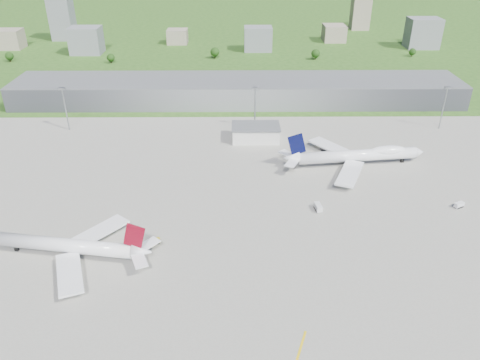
{
  "coord_description": "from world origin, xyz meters",
  "views": [
    {
      "loc": [
        -0.86,
        -142.88,
        108.16
      ],
      "look_at": [
        0.62,
        36.43,
        9.0
      ],
      "focal_mm": 35.0,
      "sensor_mm": 36.0,
      "label": 1
    }
  ],
  "objects_px": {
    "airliner_red_twin": "(72,247)",
    "van_white_near": "(318,207)",
    "airliner_blue_quad": "(357,156)",
    "tug_yellow": "(155,241)",
    "van_white_far": "(459,205)"
  },
  "relations": [
    {
      "from": "airliner_red_twin",
      "to": "van_white_near",
      "type": "distance_m",
      "value": 99.92
    },
    {
      "from": "airliner_red_twin",
      "to": "airliner_blue_quad",
      "type": "height_order",
      "value": "airliner_blue_quad"
    },
    {
      "from": "tug_yellow",
      "to": "van_white_far",
      "type": "xyz_separation_m",
      "value": [
        127.36,
        24.79,
        0.22
      ]
    },
    {
      "from": "airliner_red_twin",
      "to": "van_white_far",
      "type": "bearing_deg",
      "value": -158.82
    },
    {
      "from": "van_white_far",
      "to": "airliner_red_twin",
      "type": "bearing_deg",
      "value": 165.59
    },
    {
      "from": "tug_yellow",
      "to": "van_white_near",
      "type": "bearing_deg",
      "value": 2.16
    },
    {
      "from": "van_white_near",
      "to": "van_white_far",
      "type": "height_order",
      "value": "van_white_near"
    },
    {
      "from": "airliner_red_twin",
      "to": "tug_yellow",
      "type": "relative_size",
      "value": 15.11
    },
    {
      "from": "airliner_red_twin",
      "to": "airliner_blue_quad",
      "type": "bearing_deg",
      "value": -139.44
    },
    {
      "from": "airliner_blue_quad",
      "to": "tug_yellow",
      "type": "xyz_separation_m",
      "value": [
        -92.18,
        -65.37,
        -4.35
      ]
    },
    {
      "from": "airliner_red_twin",
      "to": "tug_yellow",
      "type": "height_order",
      "value": "airliner_red_twin"
    },
    {
      "from": "airliner_red_twin",
      "to": "van_white_far",
      "type": "xyz_separation_m",
      "value": [
        156.15,
        32.66,
        -3.44
      ]
    },
    {
      "from": "airliner_blue_quad",
      "to": "tug_yellow",
      "type": "distance_m",
      "value": 113.09
    },
    {
      "from": "van_white_near",
      "to": "tug_yellow",
      "type": "bearing_deg",
      "value": 101.46
    },
    {
      "from": "tug_yellow",
      "to": "van_white_near",
      "type": "height_order",
      "value": "van_white_near"
    }
  ]
}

